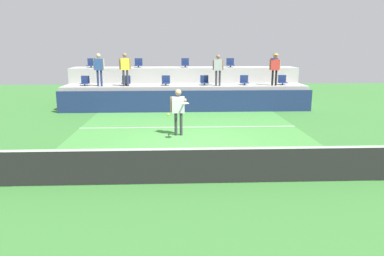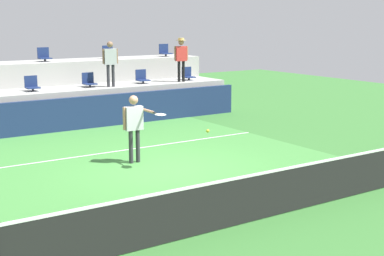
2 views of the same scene
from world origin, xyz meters
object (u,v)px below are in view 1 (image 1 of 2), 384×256
Objects in this scene: spectator_with_hat at (275,66)px; spectator_leaning_on_rail at (99,67)px; stadium_chair_lower_far_right at (282,81)px; stadium_chair_upper_left at (138,64)px; stadium_chair_upper_center at (185,64)px; stadium_chair_upper_right at (230,63)px; stadium_chair_lower_mid_left at (166,81)px; tennis_player at (179,107)px; spectator_in_grey at (125,66)px; spectator_in_white at (218,67)px; tennis_ball at (168,115)px; stadium_chair_lower_mid_right at (204,81)px; stadium_chair_lower_right at (244,81)px; stadium_chair_upper_far_left at (91,64)px; stadium_chair_upper_far_right at (275,63)px; stadium_chair_lower_far_left at (85,82)px; stadium_chair_lower_left at (126,81)px.

spectator_leaning_on_rail is at bearing -180.00° from spectator_with_hat.
stadium_chair_upper_left reaches higher than stadium_chair_lower_far_right.
stadium_chair_upper_right is (2.64, 0.00, 0.00)m from stadium_chair_upper_center.
spectator_with_hat is (5.78, -0.38, 0.82)m from stadium_chair_lower_mid_left.
tennis_player is 1.02× the size of spectator_in_grey.
spectator_leaning_on_rail is (-7.17, -2.18, -0.04)m from stadium_chair_upper_right.
spectator_in_white reaches higher than tennis_ball.
stadium_chair_upper_center is (-0.99, 1.80, 0.85)m from stadium_chair_lower_mid_right.
stadium_chair_lower_right is 1.71m from spectator_in_white.
stadium_chair_upper_right is at bearing 145.37° from stadium_chair_lower_far_right.
stadium_chair_upper_center is at bearing 0.00° from stadium_chair_upper_far_left.
spectator_in_grey is 4.86m from spectator_in_white.
stadium_chair_lower_mid_left is 4.23m from stadium_chair_upper_right.
stadium_chair_upper_center is 0.30× the size of spectator_in_grey.
stadium_chair_upper_far_right is 0.31× the size of spectator_with_hat.
spectator_leaning_on_rail is 9.22m from spectator_with_hat.
stadium_chair_lower_far_right is at bearing 6.13° from spectator_in_white.
stadium_chair_lower_far_right is at bearing -12.75° from stadium_chair_upper_left.
spectator_leaning_on_rail is (-7.69, -0.38, 0.81)m from stadium_chair_lower_right.
tennis_ball is at bearing -111.57° from stadium_chair_lower_right.
stadium_chair_upper_right is 6.22m from spectator_in_grey.
stadium_chair_lower_right is 1.00× the size of stadium_chair_upper_far_right.
stadium_chair_lower_mid_left is 0.32× the size of spectator_in_white.
tennis_ball is (-2.44, -9.53, -0.73)m from spectator_in_white.
stadium_chair_lower_mid_right is 1.00× the size of stadium_chair_lower_far_right.
stadium_chair_lower_far_right is (6.34, 0.00, 0.00)m from stadium_chair_lower_mid_left.
stadium_chair_lower_far_left is 1.00× the size of stadium_chair_upper_left.
stadium_chair_lower_right is at bearing -73.99° from stadium_chair_upper_right.
spectator_leaning_on_rail is at bearing -167.42° from stadium_chair_upper_far_right.
stadium_chair_upper_right is 2.99m from spectator_with_hat.
stadium_chair_upper_far_right is at bearing 0.00° from stadium_chair_upper_center.
stadium_chair_lower_mid_right is 0.30× the size of spectator_in_grey.
stadium_chair_lower_mid_right reaches higher than tennis_ball.
stadium_chair_lower_mid_right is at bearing 0.00° from stadium_chair_lower_mid_left.
stadium_chair_lower_mid_right is at bearing -157.12° from stadium_chair_upper_far_right.
tennis_ball is (4.63, -9.91, 0.03)m from stadium_chair_lower_far_left.
stadium_chair_upper_left is at bearing 180.00° from stadium_chair_upper_far_right.
tennis_ball is at bearing -88.10° from stadium_chair_lower_mid_left.
stadium_chair_lower_mid_right is at bearing 174.08° from spectator_with_hat.
stadium_chair_lower_right is 0.30× the size of tennis_player.
stadium_chair_upper_center is at bearing 86.29° from tennis_ball.
stadium_chair_upper_far_right is at bearing 0.00° from stadium_chair_upper_far_left.
stadium_chair_upper_right is 1.00× the size of stadium_chair_upper_far_right.
spectator_in_grey is at bearing -177.39° from stadium_chair_lower_far_right.
stadium_chair_lower_left is at bearing 0.00° from stadium_chair_lower_far_left.
spectator_with_hat reaches higher than stadium_chair_lower_right.
stadium_chair_lower_right is at bearing 14.52° from spectator_in_white.
stadium_chair_upper_left is at bearing 74.26° from stadium_chair_lower_left.
tennis_player is 3.70m from tennis_ball.
stadium_chair_lower_mid_right is at bearing 79.98° from tennis_ball.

